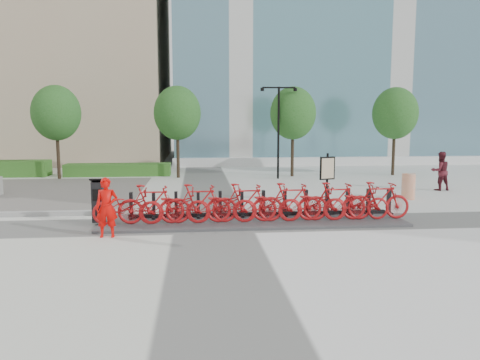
{
  "coord_description": "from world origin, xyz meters",
  "views": [
    {
      "loc": [
        -0.49,
        -14.31,
        3.28
      ],
      "look_at": [
        1.0,
        1.5,
        1.2
      ],
      "focal_mm": 35.0,
      "sensor_mm": 36.0,
      "label": 1
    }
  ],
  "objects": [
    {
      "name": "construction_barrel",
      "position": [
        8.22,
        4.02,
        0.52
      ],
      "size": [
        0.72,
        0.72,
        1.04
      ],
      "primitive_type": "cylinder",
      "rotation": [
        0.0,
        0.0,
        -0.43
      ],
      "color": "#D84400",
      "rests_on": "ground"
    },
    {
      "name": "bike_6",
      "position": [
        1.72,
        -0.05,
        0.63
      ],
      "size": [
        2.09,
        0.73,
        1.1
      ],
      "primitive_type": "imported",
      "rotation": [
        0.0,
        0.0,
        1.57
      ],
      "color": "#AB1214",
      "rests_on": "dock_pad"
    },
    {
      "name": "glass_building",
      "position": [
        14.0,
        26.0,
        12.0
      ],
      "size": [
        32.0,
        16.0,
        24.0
      ],
      "primitive_type": "cube",
      "color": "#4F9EA8",
      "rests_on": "ground"
    },
    {
      "name": "bike_2",
      "position": [
        -1.16,
        -0.05,
        0.63
      ],
      "size": [
        2.09,
        0.73,
        1.1
      ],
      "primitive_type": "imported",
      "rotation": [
        0.0,
        0.0,
        1.57
      ],
      "color": "#AB1214",
      "rests_on": "dock_pad"
    },
    {
      "name": "kiosk",
      "position": [
        -3.54,
        0.35,
        0.74
      ],
      "size": [
        0.43,
        0.36,
        1.39
      ],
      "rotation": [
        0.0,
        0.0,
        -0.01
      ],
      "color": "black",
      "rests_on": "dock_pad"
    },
    {
      "name": "hedge_b",
      "position": [
        -5.0,
        13.2,
        0.35
      ],
      "size": [
        6.0,
        1.2,
        0.7
      ],
      "primitive_type": "cube",
      "color": "#1E5914",
      "rests_on": "ground"
    },
    {
      "name": "worker_red",
      "position": [
        -2.98,
        -1.25,
        0.84
      ],
      "size": [
        0.62,
        0.42,
        1.67
      ],
      "primitive_type": "imported",
      "rotation": [
        0.0,
        0.0,
        0.03
      ],
      "color": "red",
      "rests_on": "ground"
    },
    {
      "name": "bike_4",
      "position": [
        0.28,
        -0.05,
        0.63
      ],
      "size": [
        2.09,
        0.73,
        1.1
      ],
      "primitive_type": "imported",
      "rotation": [
        0.0,
        0.0,
        1.57
      ],
      "color": "#AB1214",
      "rests_on": "dock_pad"
    },
    {
      "name": "bike_11",
      "position": [
        5.32,
        -0.05,
        0.69
      ],
      "size": [
        2.03,
        0.57,
        1.22
      ],
      "primitive_type": "imported",
      "rotation": [
        0.0,
        0.0,
        1.57
      ],
      "color": "#AB1214",
      "rests_on": "dock_pad"
    },
    {
      "name": "bike_7",
      "position": [
        2.44,
        -0.05,
        0.69
      ],
      "size": [
        2.03,
        0.57,
        1.22
      ],
      "primitive_type": "imported",
      "rotation": [
        0.0,
        0.0,
        1.57
      ],
      "color": "#AB1214",
      "rests_on": "dock_pad"
    },
    {
      "name": "tree_0",
      "position": [
        -8.0,
        12.0,
        3.59
      ],
      "size": [
        2.6,
        2.6,
        5.1
      ],
      "color": "#312619",
      "rests_on": "ground"
    },
    {
      "name": "bike_5",
      "position": [
        1.0,
        -0.05,
        0.69
      ],
      "size": [
        2.03,
        0.57,
        1.22
      ],
      "primitive_type": "imported",
      "rotation": [
        0.0,
        0.0,
        1.57
      ],
      "color": "#AB1214",
      "rests_on": "dock_pad"
    },
    {
      "name": "bike_9",
      "position": [
        3.88,
        -0.05,
        0.69
      ],
      "size": [
        2.03,
        0.57,
        1.22
      ],
      "primitive_type": "imported",
      "rotation": [
        0.0,
        0.0,
        1.57
      ],
      "color": "#AB1214",
      "rests_on": "dock_pad"
    },
    {
      "name": "bike_0",
      "position": [
        -2.6,
        -0.05,
        0.63
      ],
      "size": [
        2.09,
        0.73,
        1.1
      ],
      "primitive_type": "imported",
      "rotation": [
        0.0,
        0.0,
        1.57
      ],
      "color": "#AB1214",
      "rests_on": "dock_pad"
    },
    {
      "name": "streetlamp",
      "position": [
        4.0,
        11.0,
        3.13
      ],
      "size": [
        2.0,
        0.2,
        5.0
      ],
      "color": "black",
      "rests_on": "ground"
    },
    {
      "name": "bike_10",
      "position": [
        4.6,
        -0.05,
        0.63
      ],
      "size": [
        2.09,
        0.73,
        1.1
      ],
      "primitive_type": "imported",
      "rotation": [
        0.0,
        0.0,
        1.57
      ],
      "color": "#AB1214",
      "rests_on": "dock_pad"
    },
    {
      "name": "ground",
      "position": [
        0.0,
        0.0,
        0.0
      ],
      "size": [
        120.0,
        120.0,
        0.0
      ],
      "primitive_type": "plane",
      "color": "silver"
    },
    {
      "name": "dock_pad",
      "position": [
        1.3,
        0.3,
        0.04
      ],
      "size": [
        9.6,
        2.4,
        0.08
      ],
      "primitive_type": "cube",
      "color": "#464648",
      "rests_on": "ground"
    },
    {
      "name": "tree_3",
      "position": [
        11.0,
        12.0,
        3.59
      ],
      "size": [
        2.6,
        2.6,
        5.1
      ],
      "color": "#312619",
      "rests_on": "ground"
    },
    {
      "name": "map_sign",
      "position": [
        4.58,
        3.31,
        1.3
      ],
      "size": [
        0.64,
        0.29,
        1.96
      ],
      "rotation": [
        0.0,
        0.0,
        0.32
      ],
      "color": "black",
      "rests_on": "ground"
    },
    {
      "name": "bike_8",
      "position": [
        3.16,
        -0.05,
        0.63
      ],
      "size": [
        2.09,
        0.73,
        1.1
      ],
      "primitive_type": "imported",
      "rotation": [
        0.0,
        0.0,
        1.57
      ],
      "color": "#AB1214",
      "rests_on": "dock_pad"
    },
    {
      "name": "tree_1",
      "position": [
        -1.5,
        12.0,
        3.59
      ],
      "size": [
        2.6,
        2.6,
        5.1
      ],
      "color": "#312619",
      "rests_on": "ground"
    },
    {
      "name": "dock_rail_posts",
      "position": [
        1.72,
        0.77,
        0.51
      ],
      "size": [
        8.74,
        0.5,
        0.85
      ],
      "primitive_type": null,
      "color": "black",
      "rests_on": "dock_pad"
    },
    {
      "name": "tree_2",
      "position": [
        5.0,
        12.0,
        3.59
      ],
      "size": [
        2.6,
        2.6,
        5.1
      ],
      "color": "#312619",
      "rests_on": "ground"
    },
    {
      "name": "bike_3",
      "position": [
        -0.44,
        -0.05,
        0.69
      ],
      "size": [
        2.03,
        0.57,
        1.22
      ],
      "primitive_type": "imported",
      "rotation": [
        0.0,
        0.0,
        1.57
      ],
      "color": "#AB1214",
      "rests_on": "dock_pad"
    },
    {
      "name": "pedestrian",
      "position": [
        10.7,
        6.1,
        0.9
      ],
      "size": [
        0.9,
        0.72,
        1.79
      ],
      "primitive_type": "imported",
      "rotation": [
        0.0,
        0.0,
        3.19
      ],
      "color": "#551822",
      "rests_on": "ground"
    },
    {
      "name": "bike_1",
      "position": [
        -1.88,
        -0.05,
        0.69
      ],
      "size": [
        2.03,
        0.57,
        1.22
      ],
      "primitive_type": "imported",
      "rotation": [
        0.0,
        0.0,
        1.57
      ],
      "color": "#AB1214",
      "rests_on": "dock_pad"
    }
  ]
}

